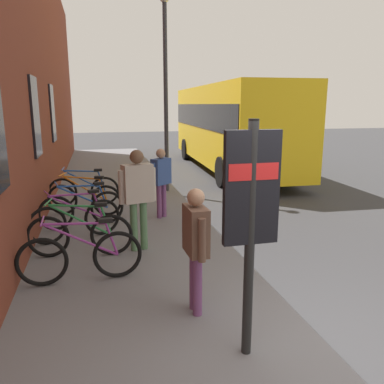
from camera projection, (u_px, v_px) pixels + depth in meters
The scene contains 15 objects.
ground at pixel (233, 211), 9.94m from camera, with size 60.00×60.00×0.00m, color #38383A.
sidewalk_pavement at pixel (119, 197), 11.17m from camera, with size 24.00×3.50×0.12m, color slate.
station_facade at pixel (37, 68), 10.85m from camera, with size 22.00×0.65×7.26m.
bicycle_nearest_sign at pixel (81, 256), 5.61m from camera, with size 0.48×1.77×0.97m.
bicycle_end_of_row at pixel (80, 234), 6.57m from camera, with size 0.48×1.76×0.97m.
bicycle_beside_lamp at pixel (76, 220), 7.39m from camera, with size 0.70×1.69×0.97m.
bicycle_by_door at pixel (83, 209), 8.16m from camera, with size 0.55×1.74×0.97m.
bicycle_under_window at pixel (85, 199), 9.04m from camera, with size 0.68×1.70×0.97m.
bicycle_mid_rack at pixel (84, 190), 9.95m from camera, with size 0.48×1.77×0.97m.
transit_info_sign at pixel (251, 204), 3.72m from camera, with size 0.10×0.55×2.40m.
city_bus at pixel (229, 123), 15.82m from camera, with size 10.61×3.04×3.35m.
pedestrian_by_facade at pixel (138, 190), 6.72m from camera, with size 0.37×0.65×1.78m.
pedestrian_near_bus at pixel (196, 238), 4.67m from camera, with size 0.60×0.24×1.57m.
pedestrian_crossing_street at pixel (161, 176), 8.74m from camera, with size 0.45×0.49×1.57m.
street_lamp at pixel (166, 79), 11.02m from camera, with size 0.28×0.28×5.50m.
Camera 1 is at (-3.06, 2.32, 2.65)m, focal length 36.49 mm.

